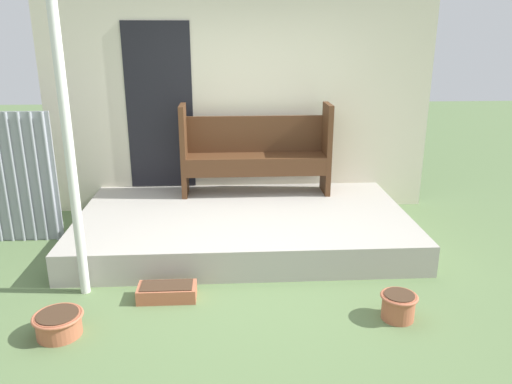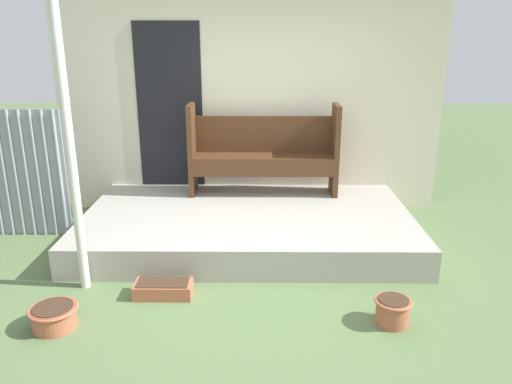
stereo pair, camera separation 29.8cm
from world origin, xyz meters
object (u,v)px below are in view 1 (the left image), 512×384
object	(u,v)px
bench	(256,149)
flower_pot_middle	(398,305)
planter_box_rect	(167,292)
support_post	(70,156)
flower_pot_left	(59,323)

from	to	relation	value
bench	flower_pot_middle	world-z (taller)	bench
planter_box_rect	flower_pot_middle	bearing A→B (deg)	-12.56
bench	planter_box_rect	size ratio (longest dim) A/B	3.54
support_post	planter_box_rect	bearing A→B (deg)	-12.39
bench	flower_pot_left	xyz separation A→B (m)	(-1.64, -2.48, -0.76)
support_post	flower_pot_middle	world-z (taller)	support_post
bench	flower_pot_middle	size ratio (longest dim) A/B	5.92
support_post	bench	size ratio (longest dim) A/B	1.40
support_post	bench	bearing A→B (deg)	48.45
support_post	flower_pot_left	size ratio (longest dim) A/B	6.56
bench	flower_pot_middle	distance (m)	2.71
bench	flower_pot_left	world-z (taller)	bench
flower_pot_left	bench	bearing A→B (deg)	56.58
flower_pot_middle	planter_box_rect	world-z (taller)	flower_pot_middle
support_post	flower_pot_middle	distance (m)	2.91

